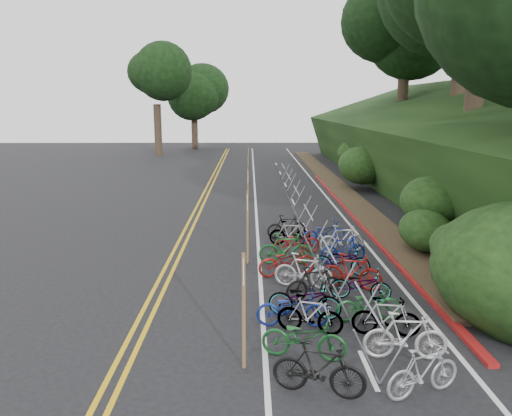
{
  "coord_description": "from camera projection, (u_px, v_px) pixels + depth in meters",
  "views": [
    {
      "loc": [
        0.68,
        -11.3,
        5.34
      ],
      "look_at": [
        0.92,
        8.09,
        1.3
      ],
      "focal_mm": 35.0,
      "sensor_mm": 36.0,
      "label": 1
    }
  ],
  "objects": [
    {
      "name": "embankment",
      "position": [
        451.0,
        151.0,
        30.42
      ],
      "size": [
        14.3,
        48.14,
        9.11
      ],
      "color": "black",
      "rests_on": "ground"
    },
    {
      "name": "signposts_rest",
      "position": [
        248.0,
        182.0,
        25.56
      ],
      "size": [
        0.08,
        18.4,
        2.5
      ],
      "color": "brown",
      "rests_on": "ground"
    },
    {
      "name": "bike_racks_rest",
      "position": [
        296.0,
        197.0,
        24.73
      ],
      "size": [
        1.14,
        23.0,
        1.17
      ],
      "color": "#8E939D",
      "rests_on": "ground"
    },
    {
      "name": "tree_cluster",
      "position": [
        393.0,
        9.0,
        31.54
      ],
      "size": [
        32.24,
        53.87,
        18.01
      ],
      "color": "#2D2319",
      "rests_on": "ground"
    },
    {
      "name": "road_markings",
      "position": [
        249.0,
        227.0,
        22.03
      ],
      "size": [
        7.47,
        80.0,
        0.01
      ],
      "color": "gold",
      "rests_on": "ground"
    },
    {
      "name": "signpost_near",
      "position": [
        244.0,
        303.0,
        10.03
      ],
      "size": [
        0.08,
        0.4,
        2.47
      ],
      "color": "brown",
      "rests_on": "ground"
    },
    {
      "name": "ground",
      "position": [
        222.0,
        328.0,
        12.14
      ],
      "size": [
        120.0,
        120.0,
        0.0
      ],
      "primitive_type": "plane",
      "color": "black",
      "rests_on": "ground"
    },
    {
      "name": "bike_valet",
      "position": [
        325.0,
        274.0,
        14.54
      ],
      "size": [
        3.14,
        12.93,
        1.09
      ],
      "color": "black",
      "rests_on": "ground"
    },
    {
      "name": "bike_front",
      "position": [
        292.0,
        308.0,
        12.14
      ],
      "size": [
        0.7,
        1.8,
        0.93
      ],
      "primitive_type": "imported",
      "rotation": [
        0.0,
        0.0,
        1.52
      ],
      "color": "navy",
      "rests_on": "ground"
    },
    {
      "name": "bike_rack_front",
      "position": [
        367.0,
        318.0,
        10.7
      ],
      "size": [
        1.15,
        2.62,
        1.19
      ],
      "color": "#8E939D",
      "rests_on": "ground"
    },
    {
      "name": "red_curb",
      "position": [
        354.0,
        217.0,
        23.95
      ],
      "size": [
        0.25,
        28.0,
        0.1
      ],
      "primitive_type": "cube",
      "color": "maroon",
      "rests_on": "ground"
    }
  ]
}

